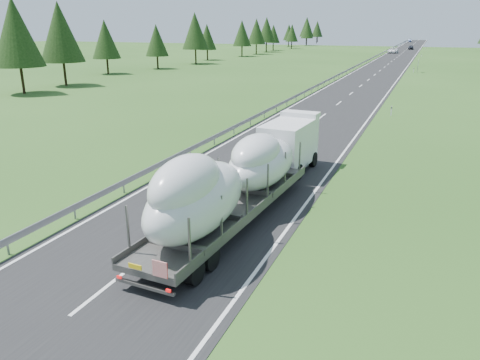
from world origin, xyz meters
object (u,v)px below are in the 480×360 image
at_px(distant_van, 393,50).
at_px(distant_car_dark, 411,47).
at_px(highway_sign, 418,63).
at_px(boat_truck, 245,170).
at_px(distant_car_blue, 410,41).

xyz_separation_m(distant_van, distant_car_dark, (4.27, 27.15, -0.07)).
xyz_separation_m(highway_sign, distant_car_dark, (-5.85, 94.21, -1.01)).
relative_size(boat_truck, distant_van, 3.04).
bearing_deg(distant_van, highway_sign, -79.75).
bearing_deg(distant_van, boat_truck, -86.40).
distance_m(boat_truck, distant_car_dark, 174.45).
xyz_separation_m(distant_car_dark, distant_car_blue, (-4.62, 84.33, -0.01)).
bearing_deg(boat_truck, highway_sign, 86.34).
bearing_deg(distant_car_blue, highway_sign, -88.34).
xyz_separation_m(highway_sign, boat_truck, (-5.13, -80.23, 0.43)).
relative_size(boat_truck, distant_car_dark, 4.05).
relative_size(highway_sign, distant_car_blue, 0.54).
distance_m(distant_van, distant_car_dark, 27.48).
xyz_separation_m(distant_van, distant_car_blue, (-0.36, 111.49, -0.08)).
xyz_separation_m(highway_sign, distant_car_blue, (-10.48, 178.55, -1.02)).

